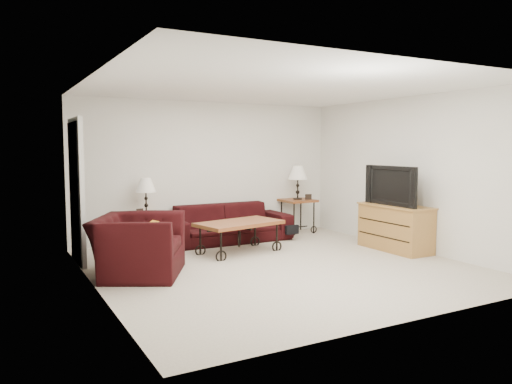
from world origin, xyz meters
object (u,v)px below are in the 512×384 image
sofa (227,223)px  armchair (139,246)px  side_table_left (147,230)px  tv_stand (395,228)px  lamp_right (298,183)px  coffee_table (239,237)px  lamp_left (146,195)px  side_table_right (297,216)px  television (395,185)px  backpack (288,226)px

sofa → armchair: armchair is taller
side_table_left → tv_stand: size_ratio=0.47×
lamp_right → coffee_table: bearing=-148.7°
lamp_left → side_table_left: bearing=0.0°
side_table_right → lamp_left: (-3.02, 0.00, 0.55)m
side_table_right → lamp_right: (0.00, 0.00, 0.66)m
side_table_left → tv_stand: tv_stand is taller
side_table_left → lamp_right: size_ratio=0.89×
side_table_left → television: (3.49, -2.15, 0.77)m
lamp_right → side_table_left: bearing=180.0°
sofa → tv_stand: bearing=-43.2°
lamp_right → coffee_table: size_ratio=0.49×
tv_stand → side_table_right: bearing=102.8°
coffee_table → television: bearing=-24.2°
coffee_table → backpack: (1.27, 0.56, -0.00)m
coffee_table → armchair: armchair is taller
armchair → television: bearing=-67.8°
side_table_left → coffee_table: side_table_left is taller
sofa → side_table_right: size_ratio=3.43×
sofa → coffee_table: (-0.23, -0.94, -0.08)m
backpack → coffee_table: bearing=-169.9°
lamp_left → armchair: bearing=-109.1°
side_table_left → coffee_table: bearing=-43.4°
television → side_table_left: bearing=-121.7°
backpack → television: bearing=-70.6°
tv_stand → lamp_right: bearing=102.8°
side_table_left → armchair: bearing=-109.1°
sofa → lamp_left: size_ratio=3.86×
armchair → tv_stand: size_ratio=0.98×
tv_stand → coffee_table: bearing=156.0°
sofa → lamp_right: (1.61, 0.18, 0.66)m
sofa → television: television is taller
side_table_right → coffee_table: bearing=-148.7°
lamp_right → armchair: (-3.61, -1.73, -0.59)m
side_table_left → side_table_right: (3.02, 0.00, 0.04)m
side_table_right → coffee_table: size_ratio=0.49×
sofa → tv_stand: size_ratio=1.82×
coffee_table → lamp_left: bearing=136.6°
lamp_right → backpack: (-0.57, -0.56, -0.74)m
lamp_left → coffee_table: lamp_left is taller
side_table_right → armchair: armchair is taller
lamp_right → armchair: bearing=-154.4°
side_table_left → sofa: bearing=-7.3°
television → side_table_right: bearing=-167.7°
tv_stand → television: television is taller
armchair → side_table_right: bearing=-36.4°
television → coffee_table: bearing=-114.2°
tv_stand → backpack: 1.92m
side_table_right → lamp_right: 0.66m
television → sofa: bearing=-133.5°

